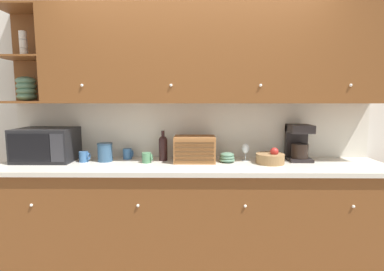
% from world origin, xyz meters
% --- Properties ---
extents(ground_plane, '(24.00, 24.00, 0.00)m').
position_xyz_m(ground_plane, '(0.00, 0.00, 0.00)').
color(ground_plane, slate).
extents(wall_back, '(5.96, 0.06, 2.60)m').
position_xyz_m(wall_back, '(0.00, 0.03, 1.30)').
color(wall_back, silver).
rests_on(wall_back, ground_plane).
extents(counter_unit, '(3.58, 0.68, 0.92)m').
position_xyz_m(counter_unit, '(0.00, -0.32, 0.46)').
color(counter_unit, brown).
rests_on(counter_unit, ground_plane).
extents(backsplash_panel, '(3.56, 0.01, 0.56)m').
position_xyz_m(backsplash_panel, '(0.00, -0.01, 1.19)').
color(backsplash_panel, silver).
rests_on(backsplash_panel, counter_unit).
extents(upper_cabinets, '(3.56, 0.39, 0.88)m').
position_xyz_m(upper_cabinets, '(0.17, -0.19, 1.91)').
color(upper_cabinets, brown).
rests_on(upper_cabinets, backsplash_panel).
extents(microwave, '(0.54, 0.39, 0.32)m').
position_xyz_m(microwave, '(-1.40, -0.22, 1.07)').
color(microwave, black).
rests_on(microwave, counter_unit).
extents(mug_blue_second, '(0.10, 0.09, 0.10)m').
position_xyz_m(mug_blue_second, '(-1.02, -0.26, 0.97)').
color(mug_blue_second, '#38669E').
rests_on(mug_blue_second, counter_unit).
extents(storage_canister, '(0.14, 0.14, 0.18)m').
position_xyz_m(storage_canister, '(-0.83, -0.23, 1.00)').
color(storage_canister, '#33567A').
rests_on(storage_canister, counter_unit).
extents(mug, '(0.10, 0.09, 0.10)m').
position_xyz_m(mug, '(-0.64, -0.11, 0.97)').
color(mug, '#38669E').
rests_on(mug, counter_unit).
extents(mug_patterned_third, '(0.10, 0.08, 0.10)m').
position_xyz_m(mug_patterned_third, '(-0.42, -0.29, 0.96)').
color(mug_patterned_third, '#4C845B').
rests_on(mug_patterned_third, counter_unit).
extents(wine_bottle, '(0.08, 0.08, 0.29)m').
position_xyz_m(wine_bottle, '(-0.28, -0.18, 1.05)').
color(wine_bottle, black).
rests_on(wine_bottle, counter_unit).
extents(bread_box, '(0.39, 0.28, 0.24)m').
position_xyz_m(bread_box, '(0.02, -0.23, 1.04)').
color(bread_box, '#996033').
rests_on(bread_box, counter_unit).
extents(bowl_stack_on_counter, '(0.15, 0.15, 0.09)m').
position_xyz_m(bowl_stack_on_counter, '(0.33, -0.26, 0.96)').
color(bowl_stack_on_counter, slate).
rests_on(bowl_stack_on_counter, counter_unit).
extents(wine_glass, '(0.07, 0.07, 0.17)m').
position_xyz_m(wine_glass, '(0.52, -0.19, 1.03)').
color(wine_glass, silver).
rests_on(wine_glass, counter_unit).
extents(fruit_basket, '(0.26, 0.26, 0.15)m').
position_xyz_m(fruit_basket, '(0.73, -0.31, 0.97)').
color(fruit_basket, '#937047').
rests_on(fruit_basket, counter_unit).
extents(coffee_maker, '(0.21, 0.24, 0.35)m').
position_xyz_m(coffee_maker, '(1.03, -0.16, 1.09)').
color(coffee_maker, black).
rests_on(coffee_maker, counter_unit).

